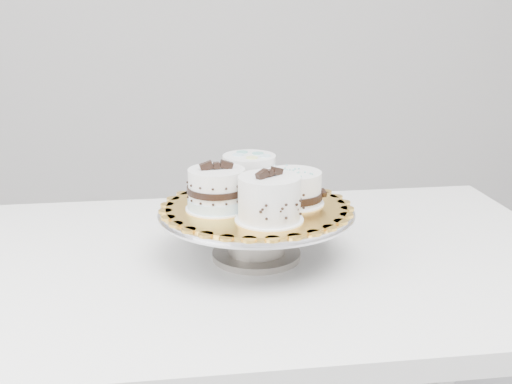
{
  "coord_description": "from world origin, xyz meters",
  "views": [
    {
      "loc": [
        -0.08,
        -0.99,
        1.22
      ],
      "look_at": [
        0.09,
        0.1,
        0.89
      ],
      "focal_mm": 45.0,
      "sensor_mm": 36.0,
      "label": 1
    }
  ],
  "objects": [
    {
      "name": "cake_ribbon",
      "position": [
        0.17,
        0.13,
        0.88
      ],
      "size": [
        0.13,
        0.12,
        0.06
      ],
      "rotation": [
        0.0,
        0.0,
        0.15
      ],
      "color": "white",
      "rests_on": "cake_board"
    },
    {
      "name": "cake_dots",
      "position": [
        0.1,
        0.21,
        0.89
      ],
      "size": [
        0.13,
        0.13,
        0.08
      ],
      "rotation": [
        0.0,
        0.0,
        -0.18
      ],
      "color": "white",
      "rests_on": "cake_board"
    },
    {
      "name": "cake_stand",
      "position": [
        0.1,
        0.12,
        0.82
      ],
      "size": [
        0.36,
        0.36,
        0.1
      ],
      "color": "gray",
      "rests_on": "table"
    },
    {
      "name": "cake_board",
      "position": [
        0.1,
        0.12,
        0.85
      ],
      "size": [
        0.44,
        0.44,
        0.0
      ],
      "primitive_type": "cylinder",
      "rotation": [
        0.0,
        0.0,
        -0.4
      ],
      "color": "gold",
      "rests_on": "cake_stand"
    },
    {
      "name": "cake_swirl",
      "position": [
        0.11,
        0.04,
        0.89
      ],
      "size": [
        0.15,
        0.15,
        0.1
      ],
      "rotation": [
        0.0,
        0.0,
        0.6
      ],
      "color": "white",
      "rests_on": "cake_board"
    },
    {
      "name": "cake_banded",
      "position": [
        0.02,
        0.11,
        0.89
      ],
      "size": [
        0.11,
        0.11,
        0.09
      ],
      "rotation": [
        0.0,
        0.0,
        0.08
      ],
      "color": "white",
      "rests_on": "cake_board"
    },
    {
      "name": "table",
      "position": [
        0.13,
        0.13,
        0.67
      ],
      "size": [
        1.19,
        0.81,
        0.75
      ],
      "rotation": [
        0.0,
        0.0,
        -0.02
      ],
      "color": "white",
      "rests_on": "floor"
    }
  ]
}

